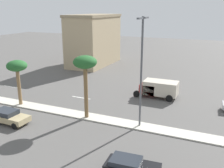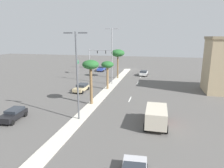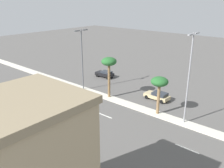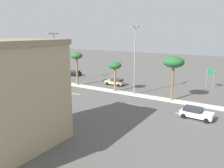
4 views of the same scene
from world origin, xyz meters
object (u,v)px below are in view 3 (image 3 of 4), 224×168
object	(u,v)px
sedan_tan_leading	(158,96)
palm_tree_trailing	(159,83)
box_truck	(40,100)
street_lamp_center	(189,74)
sedan_silver_front	(14,86)
sedan_black_center	(105,74)
street_lamp_outboard	(82,56)
palm_tree_mid	(109,64)

from	to	relation	value
sedan_tan_leading	palm_tree_trailing	bearing A→B (deg)	-149.63
palm_tree_trailing	box_truck	world-z (taller)	palm_tree_trailing
box_truck	palm_tree_trailing	bearing A→B (deg)	-56.57
street_lamp_center	sedan_silver_front	xyz separation A→B (m)	(-8.41, 29.05, -6.19)
sedan_black_center	box_truck	xyz separation A→B (m)	(-17.51, -2.55, 0.52)
street_lamp_outboard	sedan_tan_leading	world-z (taller)	street_lamp_outboard
street_lamp_center	box_truck	distance (m)	21.86
sedan_black_center	palm_tree_trailing	bearing A→B (deg)	-114.31
palm_tree_trailing	street_lamp_outboard	bearing A→B (deg)	90.78
palm_tree_mid	sedan_tan_leading	distance (m)	9.52
street_lamp_outboard	sedan_black_center	bearing A→B (deg)	13.76
sedan_black_center	street_lamp_center	bearing A→B (deg)	-110.05
palm_tree_mid	sedan_black_center	world-z (taller)	palm_tree_mid
sedan_silver_front	street_lamp_center	bearing A→B (deg)	-73.86
palm_tree_trailing	palm_tree_mid	xyz separation A→B (m)	(0.15, 9.38, 1.14)
palm_tree_mid	street_lamp_center	distance (m)	13.44
palm_tree_mid	sedan_tan_leading	size ratio (longest dim) A/B	1.63
street_lamp_outboard	palm_tree_mid	bearing A→B (deg)	-86.55
palm_tree_trailing	street_lamp_outboard	size ratio (longest dim) A/B	0.51
palm_tree_mid	sedan_silver_front	distance (m)	18.55
sedan_tan_leading	sedan_silver_front	world-z (taller)	sedan_tan_leading
box_truck	street_lamp_center	bearing A→B (deg)	-62.51
street_lamp_center	sedan_silver_front	bearing A→B (deg)	106.14
palm_tree_trailing	sedan_silver_front	distance (m)	26.70
street_lamp_outboard	sedan_tan_leading	distance (m)	14.62
street_lamp_outboard	sedan_black_center	xyz separation A→B (m)	(8.00, 1.96, -5.58)
street_lamp_outboard	sedan_black_center	size ratio (longest dim) A/B	2.68
box_truck	sedan_tan_leading	bearing A→B (deg)	-40.33
street_lamp_outboard	sedan_tan_leading	bearing A→B (deg)	-69.57
palm_tree_mid	street_lamp_outboard	size ratio (longest dim) A/B	0.63
palm_tree_trailing	palm_tree_mid	world-z (taller)	palm_tree_mid
palm_tree_mid	sedan_silver_front	bearing A→B (deg)	118.57
palm_tree_trailing	sedan_tan_leading	distance (m)	6.57
palm_tree_trailing	street_lamp_center	xyz separation A→B (m)	(0.03, -4.02, 2.19)
street_lamp_center	box_truck	xyz separation A→B (m)	(-9.75, 18.73, -5.65)
palm_tree_trailing	sedan_tan_leading	bearing A→B (deg)	30.37
sedan_black_center	sedan_tan_leading	size ratio (longest dim) A/B	0.96
palm_tree_mid	sedan_black_center	bearing A→B (deg)	45.84
street_lamp_center	street_lamp_outboard	bearing A→B (deg)	90.71
palm_tree_trailing	sedan_black_center	bearing A→B (deg)	65.69
palm_tree_mid	sedan_silver_front	size ratio (longest dim) A/B	1.58
sedan_silver_front	box_truck	xyz separation A→B (m)	(-1.34, -10.32, 0.54)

